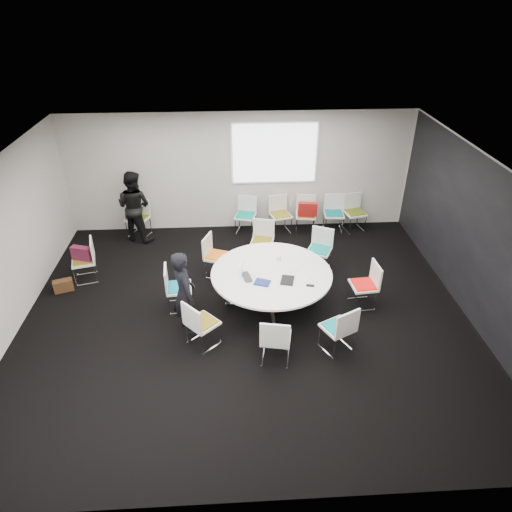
{
  "coord_description": "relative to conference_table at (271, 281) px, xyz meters",
  "views": [
    {
      "loc": [
        -0.2,
        -6.56,
        5.25
      ],
      "look_at": [
        0.2,
        0.4,
        1.0
      ],
      "focal_mm": 32.0,
      "sensor_mm": 36.0,
      "label": 1
    }
  ],
  "objects": [
    {
      "name": "room_shell",
      "position": [
        -0.38,
        -0.26,
        0.86
      ],
      "size": [
        8.08,
        7.08,
        2.88
      ],
      "color": "black",
      "rests_on": "ground"
    },
    {
      "name": "conference_table",
      "position": [
        0.0,
        0.0,
        0.0
      ],
      "size": [
        2.18,
        2.18,
        0.73
      ],
      "color": "silver",
      "rests_on": "ground"
    },
    {
      "name": "projection_screen",
      "position": [
        0.33,
        3.2,
        1.31
      ],
      "size": [
        1.9,
        0.03,
        1.35
      ],
      "primitive_type": "cube",
      "color": "white",
      "rests_on": "room_shell"
    },
    {
      "name": "chair_ring_a",
      "position": [
        1.7,
        -0.1,
        -0.26
      ],
      "size": [
        0.49,
        0.5,
        0.88
      ],
      "rotation": [
        0.0,
        0.0,
        1.66
      ],
      "color": "silver",
      "rests_on": "ground"
    },
    {
      "name": "chair_ring_b",
      "position": [
        1.11,
        1.21,
        -0.26
      ],
      "size": [
        0.61,
        0.6,
        0.88
      ],
      "rotation": [
        0.0,
        0.0,
        2.69
      ],
      "color": "silver",
      "rests_on": "ground"
    },
    {
      "name": "chair_ring_c",
      "position": [
        -0.05,
        1.64,
        -0.26
      ],
      "size": [
        0.55,
        0.54,
        0.88
      ],
      "rotation": [
        0.0,
        0.0,
        2.9
      ],
      "color": "silver",
      "rests_on": "ground"
    },
    {
      "name": "chair_ring_d",
      "position": [
        -1.01,
        1.09,
        -0.26
      ],
      "size": [
        0.58,
        0.59,
        0.88
      ],
      "rotation": [
        0.0,
        0.0,
        4.35
      ],
      "color": "silver",
      "rests_on": "ground"
    },
    {
      "name": "chair_ring_e",
      "position": [
        -1.7,
        0.02,
        -0.26
      ],
      "size": [
        0.49,
        0.5,
        0.88
      ],
      "rotation": [
        0.0,
        0.0,
        4.81
      ],
      "color": "silver",
      "rests_on": "ground"
    },
    {
      "name": "chair_ring_f",
      "position": [
        -1.22,
        -1.0,
        -0.26
      ],
      "size": [
        0.64,
        0.64,
        0.88
      ],
      "rotation": [
        0.0,
        0.0,
        5.46
      ],
      "color": "silver",
      "rests_on": "ground"
    },
    {
      "name": "chair_ring_g",
      "position": [
        -0.05,
        -1.44,
        -0.26
      ],
      "size": [
        0.54,
        0.53,
        0.88
      ],
      "rotation": [
        0.0,
        0.0,
        6.1
      ],
      "color": "silver",
      "rests_on": "ground"
    },
    {
      "name": "chair_ring_h",
      "position": [
        0.97,
        -1.25,
        -0.26
      ],
      "size": [
        0.61,
        0.61,
        0.88
      ],
      "rotation": [
        0.0,
        0.0,
        6.76
      ],
      "color": "silver",
      "rests_on": "ground"
    },
    {
      "name": "chair_back_a",
      "position": [
        -0.36,
        2.91,
        -0.26
      ],
      "size": [
        0.56,
        0.55,
        0.88
      ],
      "rotation": [
        0.0,
        0.0,
        2.87
      ],
      "color": "silver",
      "rests_on": "ground"
    },
    {
      "name": "chair_back_b",
      "position": [
        0.47,
        2.9,
        -0.26
      ],
      "size": [
        0.56,
        0.55,
        0.88
      ],
      "rotation": [
        0.0,
        0.0,
        3.4
      ],
      "color": "silver",
      "rests_on": "ground"
    },
    {
      "name": "chair_back_c",
      "position": [
        1.07,
        2.87,
        -0.26
      ],
      "size": [
        0.52,
        0.51,
        0.88
      ],
      "rotation": [
        0.0,
        0.0,
        3.0
      ],
      "color": "silver",
      "rests_on": "ground"
    },
    {
      "name": "chair_back_d",
      "position": [
        1.75,
        2.88,
        -0.26
      ],
      "size": [
        0.49,
        0.48,
        0.88
      ],
      "rotation": [
        0.0,
        0.0,
        3.07
      ],
      "color": "silver",
      "rests_on": "ground"
    },
    {
      "name": "chair_back_e",
      "position": [
        2.27,
        2.91,
        -0.26
      ],
      "size": [
        0.55,
        0.54,
        0.88
      ],
      "rotation": [
        0.0,
        0.0,
        3.37
      ],
      "color": "silver",
      "rests_on": "ground"
    },
    {
      "name": "chair_spare_left",
      "position": [
        -3.65,
        1.07,
        -0.26
      ],
      "size": [
        0.55,
        0.56,
        0.88
      ],
      "rotation": [
        0.0,
        0.0,
        1.83
      ],
      "color": "silver",
      "rests_on": "ground"
    },
    {
      "name": "chair_person_back",
      "position": [
        -2.89,
        2.9,
        -0.26
      ],
      "size": [
        0.6,
        0.59,
        0.88
      ],
      "rotation": [
        0.0,
        0.0,
        2.74
      ],
      "color": "silver",
      "rests_on": "ground"
    },
    {
      "name": "person_main",
      "position": [
        -1.51,
        -0.63,
        0.25
      ],
      "size": [
        0.56,
        0.67,
        1.57
      ],
      "primitive_type": "imported",
      "rotation": [
        0.0,
        0.0,
        1.95
      ],
      "color": "black",
      "rests_on": "ground"
    },
    {
      "name": "person_back",
      "position": [
        -2.89,
        2.74,
        0.3
      ],
      "size": [
        0.99,
        0.9,
        1.67
      ],
      "primitive_type": "imported",
      "rotation": [
        0.0,
        0.0,
        2.74
      ],
      "color": "black",
      "rests_on": "ground"
    },
    {
      "name": "laptop",
      "position": [
        -0.41,
        -0.13,
        0.21
      ],
      "size": [
        0.29,
        0.38,
        0.03
      ],
      "primitive_type": "imported",
      "rotation": [
        0.0,
        0.0,
        1.82
      ],
      "color": "#333338",
      "rests_on": "conference_table"
    },
    {
      "name": "laptop_lid",
      "position": [
        -0.54,
        -0.03,
        0.32
      ],
      "size": [
        0.09,
        0.29,
        0.22
      ],
      "primitive_type": "cube",
      "rotation": [
        0.0,
        0.0,
        1.33
      ],
      "color": "silver",
      "rests_on": "conference_table"
    },
    {
      "name": "notebook_black",
      "position": [
        0.26,
        -0.28,
        0.2
      ],
      "size": [
        0.29,
        0.34,
        0.02
      ],
      "primitive_type": "cube",
      "rotation": [
        0.0,
        0.0,
        -0.25
      ],
      "color": "black",
      "rests_on": "conference_table"
    },
    {
      "name": "tablet_folio",
      "position": [
        -0.19,
        -0.33,
        0.21
      ],
      "size": [
        0.31,
        0.28,
        0.03
      ],
      "primitive_type": "cube",
      "rotation": [
        0.0,
        0.0,
        -0.36
      ],
      "color": "navy",
      "rests_on": "conference_table"
    },
    {
      "name": "papers_right",
      "position": [
        0.44,
        0.15,
        0.2
      ],
      "size": [
        0.35,
        0.37,
        0.0
      ],
      "primitive_type": "cube",
      "rotation": [
        0.0,
        0.0,
        0.9
      ],
      "color": "silver",
      "rests_on": "conference_table"
    },
    {
      "name": "papers_front",
      "position": [
        0.76,
        -0.16,
        0.2
      ],
      "size": [
        0.3,
        0.21,
        0.0
      ],
      "primitive_type": "cube",
      "rotation": [
        0.0,
        0.0,
        -0.0
      ],
      "color": "white",
      "rests_on": "conference_table"
    },
    {
      "name": "cup",
      "position": [
        0.17,
        0.41,
        0.24
      ],
      "size": [
        0.08,
        0.08,
        0.09
      ],
      "primitive_type": "cylinder",
      "color": "white",
      "rests_on": "conference_table"
    },
    {
      "name": "phone",
      "position": [
        0.63,
        -0.46,
        0.2
      ],
      "size": [
        0.15,
        0.1,
        0.01
      ],
      "primitive_type": "cube",
      "rotation": [
        0.0,
        0.0,
        -0.26
      ],
      "color": "black",
      "rests_on": "conference_table"
    },
    {
      "name": "maroon_bag",
      "position": [
        -3.66,
        1.07,
        0.08
      ],
      "size": [
        0.42,
        0.25,
        0.28
      ],
      "primitive_type": "cube",
      "rotation": [
        0.0,
        0.0,
        -0.3
      ],
      "color": "#571730",
      "rests_on": "chair_spare_left"
    },
    {
      "name": "brown_bag",
      "position": [
        -4.02,
        0.69,
        -0.42
      ],
      "size": [
        0.39,
        0.27,
        0.24
      ],
      "primitive_type": "cube",
      "rotation": [
        0.0,
        0.0,
        0.35
      ],
      "color": "#452B16",
      "rests_on": "ground"
    },
    {
      "name": "red_jacket",
      "position": [
        1.07,
        2.65,
        0.16
      ],
      "size": [
        0.46,
        0.22,
        0.36
      ],
      "primitive_type": "cube",
      "rotation": [
        0.17,
        0.0,
        -0.14
      ],
      "color": "#A21613",
      "rests_on": "chair_back_c"
    }
  ]
}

